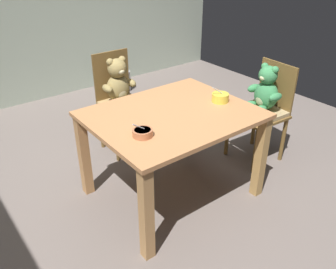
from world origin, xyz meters
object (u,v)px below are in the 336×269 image
object	(u,v)px
dining_table	(172,127)
porridge_bowl_terracotta_near_left	(143,133)
teddy_chair_near_right	(263,100)
metal_pail	(122,81)
teddy_chair_far_center	(119,91)
porridge_bowl_yellow_near_right	(220,97)

from	to	relation	value
dining_table	porridge_bowl_terracotta_near_left	size ratio (longest dim) A/B	8.34
teddy_chair_near_right	metal_pail	size ratio (longest dim) A/B	3.37
metal_pail	teddy_chair_near_right	bearing A→B (deg)	-86.12
dining_table	metal_pail	bearing A→B (deg)	68.80
dining_table	teddy_chair_far_center	world-z (taller)	teddy_chair_far_center
porridge_bowl_yellow_near_right	metal_pail	size ratio (longest dim) A/B	0.52
porridge_bowl_terracotta_near_left	metal_pail	size ratio (longest dim) A/B	0.53
porridge_bowl_yellow_near_right	teddy_chair_far_center	bearing A→B (deg)	110.38
teddy_chair_near_right	teddy_chair_far_center	size ratio (longest dim) A/B	0.96
dining_table	teddy_chair_near_right	bearing A→B (deg)	-2.76
teddy_chair_near_right	teddy_chair_far_center	bearing A→B (deg)	-41.61
porridge_bowl_terracotta_near_left	porridge_bowl_yellow_near_right	distance (m)	0.78
porridge_bowl_terracotta_near_left	porridge_bowl_yellow_near_right	world-z (taller)	porridge_bowl_yellow_near_right
porridge_bowl_yellow_near_right	metal_pail	xyz separation A→B (m)	(0.42, 2.21, -0.62)
teddy_chair_far_center	porridge_bowl_yellow_near_right	size ratio (longest dim) A/B	6.77
teddy_chair_near_right	dining_table	bearing A→B (deg)	0.78
porridge_bowl_yellow_near_right	metal_pail	distance (m)	2.34
teddy_chair_far_center	porridge_bowl_terracotta_near_left	xyz separation A→B (m)	(-0.43, -1.02, 0.15)
teddy_chair_far_center	metal_pail	bearing A→B (deg)	149.79
teddy_chair_far_center	teddy_chair_near_right	bearing A→B (deg)	45.50
teddy_chair_near_right	porridge_bowl_yellow_near_right	bearing A→B (deg)	5.25
porridge_bowl_yellow_near_right	dining_table	bearing A→B (deg)	171.24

